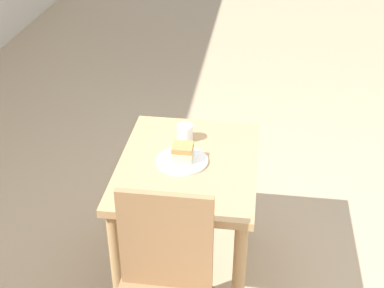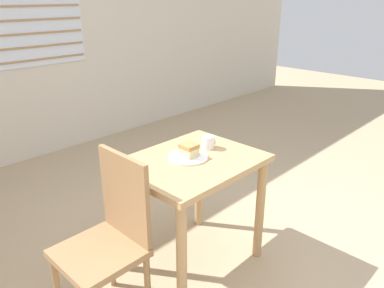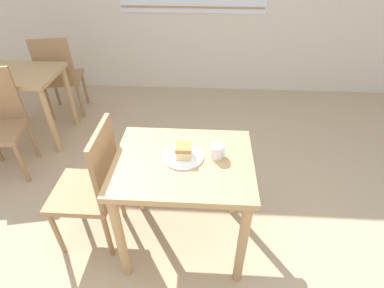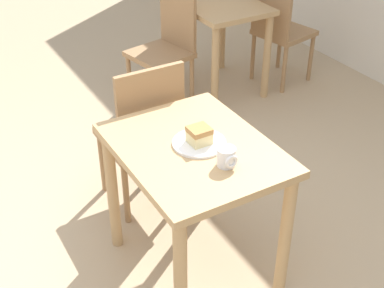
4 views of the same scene
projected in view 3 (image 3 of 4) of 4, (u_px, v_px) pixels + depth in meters
name	position (u px, v px, depth m)	size (l,w,h in m)	color
dining_table_near	(184.00, 178.00, 1.88)	(0.84, 0.67, 0.78)	tan
dining_table_far	(22.00, 87.00, 2.97)	(0.76, 0.59, 0.75)	tan
chair_near_window	(93.00, 185.00, 2.00)	(0.42, 0.42, 0.95)	#9E754C
chair_far_opposite	(60.00, 75.00, 3.40)	(0.49, 0.49, 0.95)	#9E754C
plate	(183.00, 156.00, 1.81)	(0.25, 0.25, 0.01)	white
cake_slice	(184.00, 151.00, 1.78)	(0.09, 0.10, 0.08)	beige
coffee_mug	(218.00, 151.00, 1.79)	(0.09, 0.08, 0.09)	white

